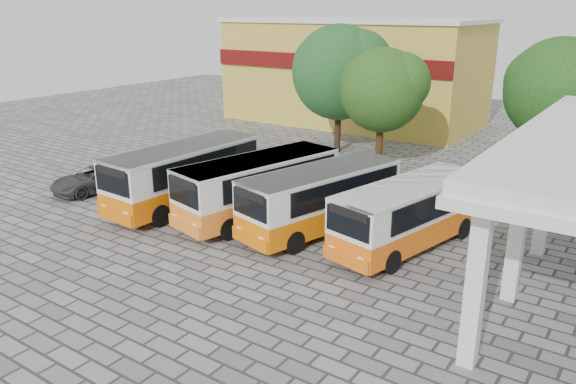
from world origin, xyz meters
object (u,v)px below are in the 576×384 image
Objects in this scene: bus_far_left at (185,172)px; parked_car at (95,179)px; bus_centre_right at (321,196)px; bus_centre_left at (259,184)px; bus_far_right at (410,211)px.

parked_car is at bearing -167.25° from bus_far_left.
bus_centre_right is at bearing 17.63° from parked_car.
bus_centre_left is at bearing 11.10° from bus_far_left.
parked_car is at bearing -157.75° from bus_centre_left.
bus_centre_right is 12.78m from parked_car.
bus_centre_right is at bearing 19.18° from bus_centre_left.
bus_centre_right is at bearing 10.18° from bus_far_left.
bus_centre_left is 9.71m from parked_car.
bus_centre_left is 1.03× the size of bus_centre_right.
parked_car is (-12.60, -1.90, -0.94)m from bus_centre_right.
bus_centre_left is 6.88m from bus_far_right.
bus_far_left is 7.08m from bus_centre_right.
bus_centre_left is (3.95, 0.58, -0.07)m from bus_far_left.
parked_car is (-5.58, -0.98, -1.07)m from bus_far_left.
bus_centre_left reaches higher than bus_far_right.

